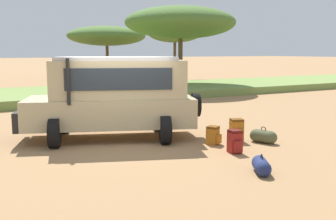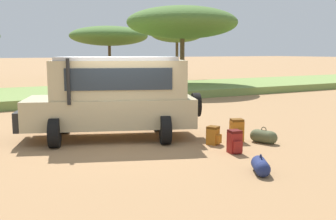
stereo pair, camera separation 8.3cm
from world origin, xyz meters
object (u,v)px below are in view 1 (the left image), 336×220
(duffel_bag_soft_canvas, at_px, (263,136))
(acacia_tree_centre_back, at_px, (181,23))
(duffel_bag_low_black_case, at_px, (261,166))
(backpack_beside_front_wheel, at_px, (235,142))
(acacia_tree_far_right, at_px, (175,33))
(acacia_tree_right_mid, at_px, (107,36))
(backpack_near_rear_wheel, at_px, (213,135))
(safari_vehicle, at_px, (114,96))
(backpack_cluster_center, at_px, (237,131))

(duffel_bag_soft_canvas, relative_size, acacia_tree_centre_back, 0.11)
(duffel_bag_low_black_case, bearing_deg, backpack_beside_front_wheel, 70.44)
(acacia_tree_far_right, bearing_deg, acacia_tree_right_mid, 116.22)
(backpack_near_rear_wheel, relative_size, duffel_bag_soft_canvas, 0.65)
(safari_vehicle, bearing_deg, backpack_cluster_center, -36.07)
(acacia_tree_centre_back, bearing_deg, duffel_bag_soft_canvas, -111.90)
(backpack_beside_front_wheel, height_order, acacia_tree_far_right, acacia_tree_far_right)
(backpack_cluster_center, bearing_deg, safari_vehicle, 143.93)
(duffel_bag_low_black_case, distance_m, acacia_tree_right_mid, 32.19)
(duffel_bag_low_black_case, relative_size, acacia_tree_far_right, 0.15)
(duffel_bag_soft_canvas, bearing_deg, acacia_tree_far_right, 66.26)
(backpack_cluster_center, height_order, duffel_bag_low_black_case, backpack_cluster_center)
(backpack_cluster_center, relative_size, duffel_bag_soft_canvas, 0.83)
(backpack_near_rear_wheel, height_order, duffel_bag_soft_canvas, backpack_near_rear_wheel)
(duffel_bag_low_black_case, distance_m, acacia_tree_far_right, 26.68)
(duffel_bag_soft_canvas, bearing_deg, acacia_tree_right_mid, 78.32)
(backpack_beside_front_wheel, height_order, duffel_bag_soft_canvas, backpack_beside_front_wheel)
(acacia_tree_centre_back, bearing_deg, acacia_tree_far_right, 62.72)
(backpack_near_rear_wheel, height_order, acacia_tree_centre_back, acacia_tree_centre_back)
(backpack_cluster_center, bearing_deg, backpack_near_rear_wheel, 176.88)
(backpack_cluster_center, distance_m, acacia_tree_right_mid, 29.29)
(safari_vehicle, height_order, acacia_tree_centre_back, acacia_tree_centre_back)
(backpack_cluster_center, xyz_separation_m, acacia_tree_centre_back, (6.36, 13.91, 4.15))
(backpack_beside_front_wheel, relative_size, duffel_bag_low_black_case, 0.78)
(backpack_cluster_center, bearing_deg, duffel_bag_soft_canvas, -41.51)
(safari_vehicle, height_order, acacia_tree_right_mid, acacia_tree_right_mid)
(duffel_bag_soft_canvas, relative_size, acacia_tree_far_right, 0.16)
(backpack_cluster_center, relative_size, backpack_near_rear_wheel, 1.29)
(safari_vehicle, xyz_separation_m, duffel_bag_low_black_case, (1.49, -4.77, -1.13))
(backpack_beside_front_wheel, distance_m, acacia_tree_centre_back, 17.09)
(duffel_bag_low_black_case, bearing_deg, acacia_tree_far_right, 64.13)
(acacia_tree_right_mid, xyz_separation_m, acacia_tree_far_right, (3.55, -7.20, 0.07))
(backpack_beside_front_wheel, height_order, duffel_bag_low_black_case, backpack_beside_front_wheel)
(safari_vehicle, distance_m, acacia_tree_right_mid, 27.97)
(acacia_tree_centre_back, distance_m, acacia_tree_right_mid, 14.40)
(backpack_cluster_center, bearing_deg, backpack_beside_front_wheel, -130.65)
(backpack_cluster_center, distance_m, duffel_bag_soft_canvas, 0.77)
(backpack_cluster_center, distance_m, acacia_tree_far_right, 23.70)
(backpack_beside_front_wheel, bearing_deg, duffel_bag_soft_canvas, 19.23)
(backpack_near_rear_wheel, relative_size, acacia_tree_far_right, 0.10)
(duffel_bag_soft_canvas, distance_m, acacia_tree_far_right, 23.94)
(backpack_cluster_center, height_order, duffel_bag_soft_canvas, backpack_cluster_center)
(duffel_bag_low_black_case, distance_m, acacia_tree_centre_back, 18.80)
(backpack_beside_front_wheel, distance_m, duffel_bag_soft_canvas, 1.51)
(safari_vehicle, xyz_separation_m, acacia_tree_centre_back, (9.29, 11.78, 3.18))
(backpack_near_rear_wheel, relative_size, acacia_tree_centre_back, 0.07)
(backpack_near_rear_wheel, bearing_deg, duffel_bag_soft_canvas, -21.81)
(backpack_near_rear_wheel, distance_m, acacia_tree_centre_back, 16.17)
(duffel_bag_low_black_case, bearing_deg, acacia_tree_centre_back, 64.76)
(backpack_beside_front_wheel, xyz_separation_m, backpack_near_rear_wheel, (0.06, 1.04, -0.04))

